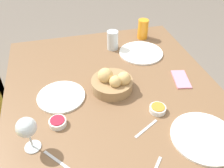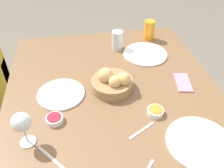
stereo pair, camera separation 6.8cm
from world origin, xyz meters
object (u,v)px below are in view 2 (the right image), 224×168
water_tumbler (117,40)px  jam_bowl_honey (155,111)px  knife_silver (54,160)px  jam_bowl_berry (55,119)px  cell_phone (183,83)px  plate_near_right (145,54)px  plate_near_left (200,143)px  bread_basket (112,83)px  spoon_coffee (142,130)px  plate_far_center (61,94)px  juice_glass (149,30)px  wine_glass (21,123)px

water_tumbler → jam_bowl_honey: water_tumbler is taller
knife_silver → jam_bowl_berry: bearing=-0.8°
jam_bowl_honey → cell_phone: bearing=-49.4°
plate_near_right → cell_phone: 0.32m
plate_near_right → plate_near_left: bearing=-177.6°
water_tumbler → jam_bowl_berry: (-0.55, 0.38, -0.04)m
plate_near_left → water_tumbler: 0.79m
bread_basket → jam_bowl_honey: 0.26m
bread_basket → plate_near_right: 0.38m
spoon_coffee → water_tumbler: bearing=-2.2°
plate_far_center → juice_glass: 0.75m
jam_bowl_berry → jam_bowl_honey: same height
plate_near_left → plate_far_center: 0.66m
bread_basket → water_tumbler: bearing=-14.6°
plate_far_center → water_tumbler: size_ratio=1.97×
wine_glass → jam_bowl_honey: bearing=-83.6°
plate_near_right → cell_phone: plate_near_right is taller
bread_basket → cell_phone: 0.37m
plate_near_left → plate_far_center: (0.39, 0.54, 0.00)m
bread_basket → plate_far_center: (0.00, 0.26, -0.04)m
bread_basket → wine_glass: wine_glass is taller
plate_near_left → spoon_coffee: size_ratio=2.16×
plate_near_right → knife_silver: 0.84m
wine_glass → spoon_coffee: 0.47m
knife_silver → jam_bowl_honey: bearing=-70.0°
jam_bowl_berry → juice_glass: bearing=-43.9°
plate_far_center → jam_bowl_berry: size_ratio=3.10×
bread_basket → spoon_coffee: bearing=-165.5°
plate_near_right → spoon_coffee: (-0.57, 0.18, -0.00)m
bread_basket → plate_near_left: size_ratio=0.77×
bread_basket → cell_phone: bread_basket is taller
juice_glass → water_tumbler: 0.25m
plate_near_right → jam_bowl_berry: bearing=130.1°
jam_bowl_berry → spoon_coffee: 0.38m
water_tumbler → bread_basket: bearing=165.4°
plate_near_left → juice_glass: size_ratio=2.11×
plate_far_center → water_tumbler: (0.38, -0.35, 0.05)m
bread_basket → knife_silver: bearing=141.7°
water_tumbler → knife_silver: bearing=152.6°
plate_near_left → jam_bowl_honey: jam_bowl_honey is taller
wine_glass → spoon_coffee: wine_glass is taller
plate_far_center → wine_glass: 0.31m
plate_far_center → juice_glass: juice_glass is taller
plate_far_center → jam_bowl_honey: size_ratio=3.10×
plate_near_right → water_tumbler: (0.10, 0.15, 0.05)m
plate_near_left → jam_bowl_berry: bearing=68.9°
plate_far_center → plate_near_right: bearing=-61.1°
plate_near_left → cell_phone: plate_near_left is taller
bread_basket → jam_bowl_berry: (-0.17, 0.28, -0.03)m
juice_glass → knife_silver: (-0.83, 0.62, -0.06)m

